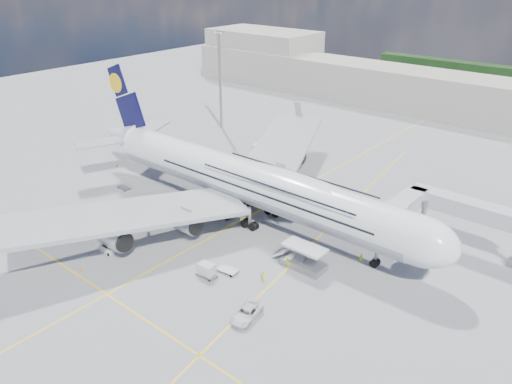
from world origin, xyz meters
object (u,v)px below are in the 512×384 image
Objects in this scene: dolly_row_b at (129,215)px; cone_nose at (409,260)px; dolly_row_a at (79,231)px; crew_loader at (287,263)px; crew_wing at (184,219)px; crew_tug at (148,227)px; dolly_nose_near at (228,270)px; catering_truck_outer at (293,137)px; cone_wing_left_outer at (286,176)px; dolly_row_c at (128,216)px; cone_wing_left_inner at (282,170)px; catering_truck_inner at (264,154)px; light_mast at (220,79)px; baggage_tug at (108,249)px; crew_van at (263,276)px; airliner at (250,182)px; cone_tail at (117,165)px; cargo_loader at (303,260)px; dolly_nose_far at (206,270)px; jet_bridge at (441,210)px; dolly_back at (124,188)px; cone_wing_right_outer at (80,269)px; cone_wing_right_inner at (184,211)px; service_van at (247,313)px; crew_nose at (361,258)px.

dolly_row_b is 6.92× the size of cone_nose.
dolly_row_a is 1.71× the size of crew_loader.
crew_tug is (-2.62, -5.90, -0.04)m from crew_wing.
dolly_nose_near is 16.94m from crew_wing.
catering_truck_outer reaches higher than cone_wing_left_outer.
dolly_row_a is 0.87× the size of dolly_row_c.
cone_wing_left_inner is at bearing 88.34° from dolly_row_b.
crew_loader reaches higher than cone_nose.
dolly_nose_near is 0.52× the size of catering_truck_inner.
crew_wing is (-15.83, 6.01, 0.62)m from dolly_nose_near.
light_mast is 67.36m from baggage_tug.
dolly_row_a is 33.94m from crew_van.
cone_tail is (-38.30, -0.76, -6.58)m from airliner.
cargo_loader is 55.36m from catering_truck_outer.
light_mast is at bearing 127.42° from dolly_nose_far.
cone_wing_left_outer is (11.42, -18.27, -1.58)m from catering_truck_outer.
cone_nose is (46.56, 27.31, -0.06)m from dolly_row_a.
dolly_nose_far is at bearing -68.35° from airliner.
baggage_tug is at bearing -45.15° from dolly_row_b.
jet_bridge reaches higher than dolly_row_c.
dolly_back is 5.36× the size of cone_wing_left_outer.
cone_wing_left_outer is (-5.79, 18.49, -6.60)m from airliner.
catering_truck_outer is at bearing 4.36° from light_mast.
dolly_back is at bearing 82.70° from crew_wing.
dolly_row_a is at bearing -173.85° from dolly_nose_far.
cone_wing_right_outer is (-22.95, -20.33, -0.58)m from crew_loader.
dolly_nose_near is at bearing 8.05° from dolly_row_b.
catering_truck_inner is at bearing 81.87° from crew_tug.
catering_truck_outer reaches higher than cone_wing_right_inner.
dolly_row_b is at bearing -63.52° from light_mast.
service_van is at bearing -17.32° from dolly_row_a.
service_van is (58.04, -56.35, -12.46)m from light_mast.
cone_tail is at bearing 154.83° from dolly_nose_far.
crew_loader reaches higher than baggage_tug.
cone_wing_left_inner is (9.95, 43.65, -0.03)m from dolly_row_a.
jet_bridge is at bearing -14.65° from cone_wing_left_inner.
cone_wing_right_inner is (5.25, -29.41, -1.44)m from catering_truck_inner.
jet_bridge reaches higher than dolly_row_a.
cone_tail is (-47.14, 14.56, -0.06)m from dolly_nose_near.
crew_tug is at bearing -26.73° from cone_tail.
cone_wing_left_outer is at bearing 105.13° from dolly_nose_far.
light_mast reaches higher than crew_loader.
dolly_row_b is 0.65× the size of service_van.
crew_wing is 3.36× the size of cone_wing_left_inner.
crew_nose is (41.00, 22.48, 0.46)m from dolly_row_a.
dolly_nose_far is 8.32m from crew_van.
dolly_row_c is at bearing 166.40° from dolly_nose_far.
cone_wing_right_outer is (7.53, -52.17, -1.38)m from catering_truck_inner.
cargo_loader is 13.81× the size of cone_wing_right_outer.
light_mast is (-69.81, 24.06, 6.35)m from jet_bridge.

